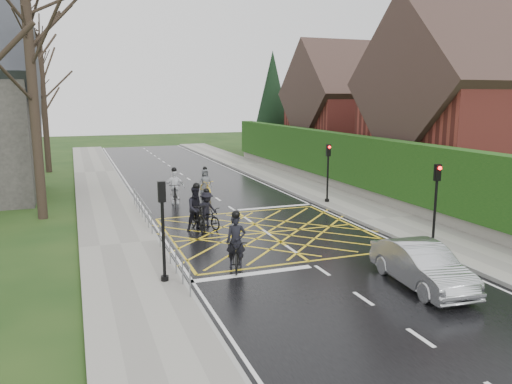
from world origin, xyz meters
TOP-DOWN VIEW (x-y plane):
  - ground at (0.00, 0.00)m, footprint 120.00×120.00m
  - road at (0.00, 0.00)m, footprint 9.00×80.00m
  - sidewalk_right at (6.00, 0.00)m, footprint 3.00×80.00m
  - sidewalk_left at (-6.00, 0.00)m, footprint 3.00×80.00m
  - stone_wall at (7.75, 6.00)m, footprint 0.50×38.00m
  - hedge at (7.75, 6.00)m, footprint 0.90×38.00m
  - house_near at (14.75, 4.00)m, footprint 11.80×9.80m
  - house_far at (14.75, 18.00)m, footprint 9.80×8.80m
  - conifer at (10.75, 26.00)m, footprint 4.60×4.60m
  - tree_near at (-9.00, 6.00)m, footprint 9.24×9.24m
  - tree_mid at (-10.00, 14.00)m, footprint 10.08×10.08m
  - tree_far at (-9.30, 22.00)m, footprint 8.40×8.40m
  - railing_south at (-4.65, -3.50)m, footprint 0.05×5.04m
  - railing_north at (-4.65, 4.00)m, footprint 0.05×6.04m
  - traffic_light_ne at (5.10, 4.20)m, footprint 0.24×0.31m
  - traffic_light_se at (5.10, -4.20)m, footprint 0.24×0.31m
  - traffic_light_sw at (-5.10, -4.50)m, footprint 0.24×0.31m
  - cyclist_rear at (-2.55, -3.74)m, footprint 1.31×2.13m
  - cyclist_back at (-2.65, 1.41)m, footprint 0.97×2.11m
  - cyclist_mid at (-2.14, 1.74)m, footprint 1.23×1.90m
  - cyclist_front at (-2.50, 7.11)m, footprint 1.14×2.06m
  - cyclist_lead at (-0.40, 8.74)m, footprint 0.80×1.80m
  - car at (2.16, -7.25)m, footprint 1.74×4.10m

SIDE VIEW (x-z plane):
  - ground at x=0.00m, z-range 0.00..0.00m
  - road at x=0.00m, z-range 0.00..0.01m
  - sidewalk_right at x=6.00m, z-range 0.00..0.15m
  - sidewalk_left at x=-6.00m, z-range 0.00..0.15m
  - stone_wall at x=7.75m, z-range 0.00..0.70m
  - cyclist_lead at x=-0.40m, z-range -0.26..1.45m
  - cyclist_rear at x=-2.55m, z-range -0.34..1.61m
  - cyclist_mid at x=-2.14m, z-range -0.24..1.51m
  - car at x=2.16m, z-range 0.00..1.32m
  - cyclist_front at x=-2.50m, z-range -0.26..1.73m
  - railing_south at x=-4.65m, z-range 0.27..1.29m
  - cyclist_back at x=-2.65m, z-range -0.25..1.82m
  - railing_north at x=-4.65m, z-range 0.27..1.30m
  - traffic_light_ne at x=5.10m, z-range 0.06..3.27m
  - traffic_light_se at x=5.10m, z-range 0.06..3.27m
  - traffic_light_sw at x=-5.10m, z-range 0.06..3.27m
  - hedge at x=7.75m, z-range 0.70..3.50m
  - house_far at x=14.75m, z-range -0.79..9.51m
  - house_near at x=14.75m, z-range -0.92..10.38m
  - conifer at x=10.75m, z-range -0.01..9.99m
  - tree_far at x=-9.30m, z-range 1.99..12.39m
  - tree_near at x=-9.00m, z-range 2.19..13.63m
  - tree_mid at x=-10.00m, z-range 2.39..14.87m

